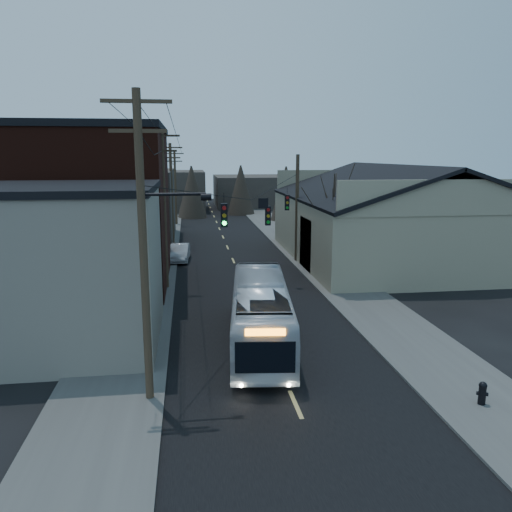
# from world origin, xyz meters

# --- Properties ---
(ground) EXTENTS (160.00, 160.00, 0.00)m
(ground) POSITION_xyz_m (0.00, 0.00, 0.00)
(ground) COLOR black
(ground) RESTS_ON ground
(road_surface) EXTENTS (9.00, 110.00, 0.02)m
(road_surface) POSITION_xyz_m (0.00, 30.00, 0.01)
(road_surface) COLOR black
(road_surface) RESTS_ON ground
(sidewalk_left) EXTENTS (4.00, 110.00, 0.12)m
(sidewalk_left) POSITION_xyz_m (-6.50, 30.00, 0.06)
(sidewalk_left) COLOR #474744
(sidewalk_left) RESTS_ON ground
(sidewalk_right) EXTENTS (4.00, 110.00, 0.12)m
(sidewalk_right) POSITION_xyz_m (6.50, 30.00, 0.06)
(sidewalk_right) COLOR #474744
(sidewalk_right) RESTS_ON ground
(building_clapboard) EXTENTS (8.00, 8.00, 7.00)m
(building_clapboard) POSITION_xyz_m (-9.00, 9.00, 3.50)
(building_clapboard) COLOR slate
(building_clapboard) RESTS_ON ground
(building_brick) EXTENTS (10.00, 12.00, 10.00)m
(building_brick) POSITION_xyz_m (-10.00, 20.00, 5.00)
(building_brick) COLOR black
(building_brick) RESTS_ON ground
(building_left_far) EXTENTS (9.00, 14.00, 7.00)m
(building_left_far) POSITION_xyz_m (-9.50, 36.00, 3.50)
(building_left_far) COLOR #352F2A
(building_left_far) RESTS_ON ground
(warehouse) EXTENTS (16.16, 20.60, 7.73)m
(warehouse) POSITION_xyz_m (13.00, 25.00, 2.70)
(warehouse) COLOR gray
(warehouse) RESTS_ON ground
(building_far_left) EXTENTS (10.00, 12.00, 6.00)m
(building_far_left) POSITION_xyz_m (-6.00, 65.00, 3.00)
(building_far_left) COLOR #352F2A
(building_far_left) RESTS_ON ground
(building_far_right) EXTENTS (12.00, 14.00, 5.00)m
(building_far_right) POSITION_xyz_m (7.00, 70.00, 2.50)
(building_far_right) COLOR #352F2A
(building_far_right) RESTS_ON ground
(bare_tree) EXTENTS (0.40, 0.40, 7.20)m
(bare_tree) POSITION_xyz_m (6.50, 20.00, 3.60)
(bare_tree) COLOR black
(bare_tree) RESTS_ON ground
(utility_lines) EXTENTS (11.24, 45.28, 10.50)m
(utility_lines) POSITION_xyz_m (-3.11, 24.14, 4.95)
(utility_lines) COLOR #382B1E
(utility_lines) RESTS_ON ground
(bus) EXTENTS (3.62, 10.71, 2.93)m
(bus) POSITION_xyz_m (-0.38, 7.82, 1.46)
(bus) COLOR silver
(bus) RESTS_ON ground
(parked_car) EXTENTS (1.72, 4.24, 1.37)m
(parked_car) POSITION_xyz_m (-4.30, 26.53, 0.68)
(parked_car) COLOR #ABAEB3
(parked_car) RESTS_ON ground
(fire_hydrant) EXTENTS (0.39, 0.28, 0.81)m
(fire_hydrant) POSITION_xyz_m (6.25, 0.98, 0.55)
(fire_hydrant) COLOR black
(fire_hydrant) RESTS_ON sidewalk_right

